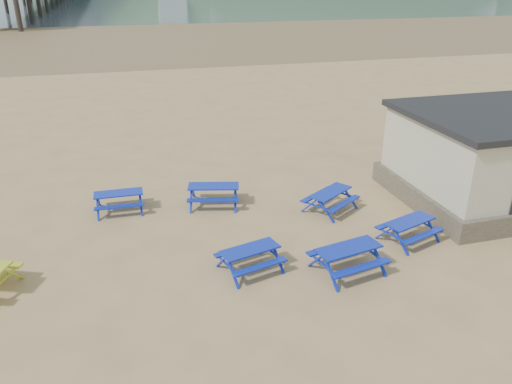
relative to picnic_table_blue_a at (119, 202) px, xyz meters
name	(u,v)px	position (x,y,z in m)	size (l,w,h in m)	color
ground	(221,249)	(2.76, -3.42, -0.33)	(400.00, 400.00, 0.00)	tan
wet_sand	(131,36)	(2.76, 51.58, -0.33)	(400.00, 400.00, 0.00)	brown
picnic_table_blue_a	(119,202)	(0.00, 0.00, 0.00)	(1.61, 1.30, 0.67)	#0814A1
picnic_table_blue_b	(214,195)	(3.15, -0.38, 0.03)	(2.01, 1.76, 0.72)	#0814A1
picnic_table_blue_c	(330,201)	(6.84, -1.86, 0.01)	(2.11, 2.02, 0.69)	#0814A1
picnic_table_blue_d	(250,259)	(3.28, -4.74, 0.00)	(1.86, 1.64, 0.67)	#0814A1
picnic_table_blue_e	(409,230)	(8.26, -4.42, 0.00)	(1.92, 1.72, 0.67)	#0814A1
amenity_block	(509,155)	(13.26, -2.42, 1.23)	(7.40, 5.40, 3.15)	#665B4C
headland_town	(305,11)	(92.76, 226.26, -10.24)	(264.00, 144.00, 108.00)	#2D4C1E
picnic_table_blue_g	(348,259)	(5.78, -5.50, 0.04)	(2.01, 1.74, 0.74)	#0814A1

